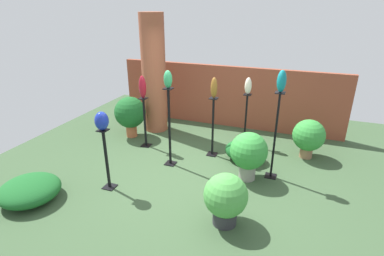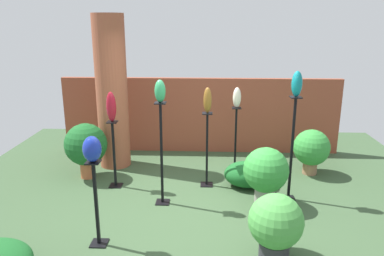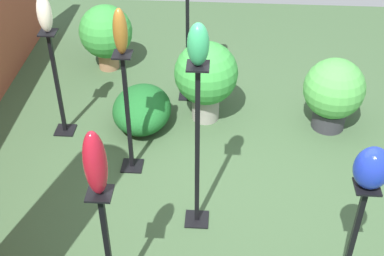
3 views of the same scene
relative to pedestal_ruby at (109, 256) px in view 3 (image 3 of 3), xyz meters
name	(u,v)px [view 3 (image 3 of 3)]	position (x,y,z in m)	size (l,w,h in m)	color
ground_plane	(215,181)	(1.34, -0.69, -0.50)	(8.00, 8.00, 0.00)	#385133
pedestal_ruby	(109,256)	(0.00, 0.00, 0.00)	(0.20, 0.20, 1.10)	black
pedestal_jade	(197,157)	(0.84, -0.55, 0.21)	(0.20, 0.20, 1.53)	black
pedestal_cobalt	(351,247)	(0.20, -1.66, -0.01)	(0.20, 0.20, 1.07)	black
pedestal_ivory	(58,89)	(2.00, 0.89, 0.02)	(0.20, 0.20, 1.14)	black
pedestal_teal	(188,38)	(2.74, -0.34, 0.24)	(0.20, 0.20, 1.58)	black
pedestal_bronze	(128,119)	(1.49, 0.10, 0.06)	(0.20, 0.20, 1.23)	black
art_vase_ruby	(95,163)	(0.00, 0.00, 0.83)	(0.15, 0.14, 0.47)	maroon
art_vase_jade	(198,44)	(0.84, -0.55, 1.18)	(0.15, 0.15, 0.32)	#2D9356
art_vase_cobalt	(372,168)	(0.20, -1.66, 0.72)	(0.21, 0.23, 0.30)	#192D9E
art_vase_ivory	(44,14)	(2.00, 0.89, 0.82)	(0.14, 0.13, 0.36)	beige
art_vase_bronze	(120,31)	(1.49, 0.10, 0.93)	(0.13, 0.12, 0.40)	brown
potted_plant_front_left	(206,76)	(2.34, -0.56, 0.02)	(0.65, 0.65, 0.88)	gray
potted_plant_near_pillar	(334,91)	(2.27, -1.85, -0.06)	(0.62, 0.62, 0.78)	#2D2D33
potted_plant_back_center	(106,33)	(3.31, 0.68, -0.03)	(0.63, 0.63, 0.80)	#936B4C
foliage_bed_east	(142,109)	(2.15, 0.09, -0.29)	(0.75, 0.60, 0.41)	#195923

